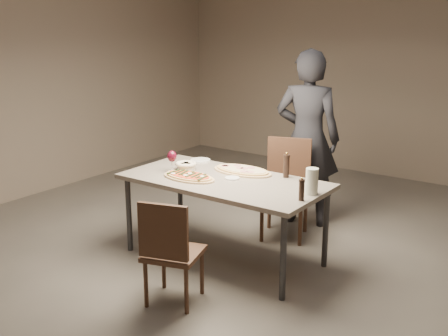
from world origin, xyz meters
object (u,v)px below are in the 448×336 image
Objects in this scene: diner at (307,138)px; chair_near at (169,247)px; dining_table at (224,185)px; ham_pizza at (242,170)px; carafe at (312,181)px; bread_basket at (186,165)px; chair_far at (287,182)px; zucchini_pizza at (189,176)px; pepper_mill_left at (302,190)px.

chair_near is at bearing 74.68° from diner.
ham_pizza reaches higher than dining_table.
dining_table is 8.48× the size of carafe.
bread_basket is 0.20× the size of chair_far.
bread_basket is 1.36m from diner.
chair_far reaches higher than dining_table.
zucchini_pizza is 1.11m from carafe.
diner is at bearing 62.23° from bread_basket.
ham_pizza is at bearing 88.67° from dining_table.
dining_table is at bearing 41.81° from zucchini_pizza.
chair_near reaches higher than zucchini_pizza.
chair_far is at bearing 81.33° from ham_pizza.
chair_far reaches higher than bread_basket.
carafe is (1.08, 0.23, 0.09)m from zucchini_pizza.
ham_pizza is (0.27, 0.44, -0.00)m from zucchini_pizza.
bread_basket is 1.31m from pepper_mill_left.
dining_table is 1.86× the size of chair_far.
diner reaches higher than dining_table.
chair_far is (-0.66, 0.78, -0.31)m from carafe.
dining_table is 2.13× the size of chair_near.
pepper_mill_left is (0.82, -0.41, 0.07)m from ham_pizza.
dining_table is at bearing 59.75° from chair_far.
bread_basket is at bearing 145.21° from zucchini_pizza.
pepper_mill_left reaches higher than bread_basket.
pepper_mill_left is 1.10m from chair_near.
dining_table is 3.04× the size of ham_pizza.
bread_basket reaches higher than zucchini_pizza.
diner reaches higher than pepper_mill_left.
dining_table is 9.21× the size of bread_basket.
chair_near is at bearing 70.60° from chair_far.
chair_near is (-0.65, -1.00, -0.38)m from carafe.
chair_near is 0.46× the size of diner.
chair_far is at bearing 72.95° from chair_near.
carafe is 1.35m from diner.
carafe is at bearing 22.44° from zucchini_pizza.
chair_near is at bearing -76.30° from ham_pizza.
zucchini_pizza is at bearing -115.56° from ham_pizza.
chair_far is at bearing 77.95° from zucchini_pizza.
carafe is 0.22× the size of chair_far.
chair_near is at bearing -50.17° from zucchini_pizza.
ham_pizza is 0.53m from bread_basket.
chair_far reaches higher than pepper_mill_left.
chair_far is (-0.01, 1.79, 0.07)m from chair_near.
chair_far is (0.42, 1.01, -0.23)m from zucchini_pizza.
chair_near reaches higher than ham_pizza.
diner reaches higher than bread_basket.
bread_basket is (-0.20, 0.21, 0.02)m from zucchini_pizza.
zucchini_pizza is 0.88× the size of ham_pizza.
dining_table is at bearing 67.02° from diner.
chair_near is (-0.66, -0.81, -0.36)m from pepper_mill_left.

